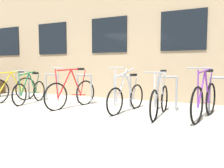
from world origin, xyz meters
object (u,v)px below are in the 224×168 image
bicycle_red (72,93)px  bicycle_silver (127,96)px  bicycle_purple (205,100)px  bicycle_white (160,99)px  bicycle_yellow (12,89)px  bicycle_green (30,91)px

bicycle_red → bicycle_silver: 1.53m
bicycle_purple → bicycle_white: bearing=-173.0°
bicycle_white → bicycle_silver: size_ratio=1.02×
bicycle_purple → bicycle_yellow: bicycle_purple is taller
bicycle_red → bicycle_purple: (3.27, 0.07, 0.01)m
bicycle_purple → bicycle_silver: (-1.74, 0.02, -0.03)m
bicycle_silver → bicycle_white: bearing=-9.3°
bicycle_silver → bicycle_red: bearing=-176.6°
bicycle_silver → bicycle_yellow: size_ratio=0.97×
bicycle_green → bicycle_silver: 3.11m
bicycle_green → bicycle_white: (3.94, -0.14, 0.01)m
bicycle_red → bicycle_white: 2.36m
bicycle_green → bicycle_silver: size_ratio=0.99×
bicycle_white → bicycle_silver: 0.84m
bicycle_purple → bicycle_red: bearing=-178.8°
bicycle_silver → bicycle_yellow: (-3.76, -0.07, 0.03)m
bicycle_white → bicycle_silver: (-0.83, 0.14, -0.00)m
bicycle_purple → bicycle_silver: 1.74m
bicycle_silver → bicycle_yellow: 3.76m
bicycle_purple → bicycle_white: 0.91m
bicycle_purple → bicycle_white: (-0.91, -0.11, -0.03)m
bicycle_green → bicycle_red: bearing=-3.5°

